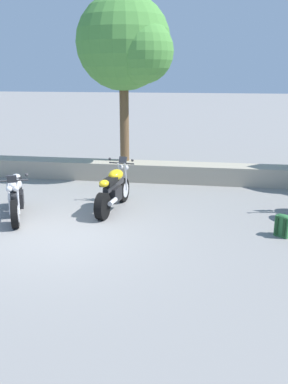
{
  "coord_description": "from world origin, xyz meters",
  "views": [
    {
      "loc": [
        3.06,
        -7.83,
        3.26
      ],
      "look_at": [
        1.6,
        1.2,
        0.65
      ],
      "focal_mm": 39.64,
      "sensor_mm": 36.0,
      "label": 1
    }
  ],
  "objects_px": {
    "rider_backpack": "(283,225)",
    "leafy_tree_mid_left": "(127,45)",
    "motorcycle_silver_near_left": "(16,197)",
    "motorcycle_yellow_centre": "(114,190)"
  },
  "relations": [
    {
      "from": "rider_backpack",
      "to": "motorcycle_yellow_centre",
      "type": "bearing_deg",
      "value": 163.04
    },
    {
      "from": "rider_backpack",
      "to": "motorcycle_silver_near_left",
      "type": "bearing_deg",
      "value": 177.67
    },
    {
      "from": "motorcycle_yellow_centre",
      "to": "motorcycle_silver_near_left",
      "type": "bearing_deg",
      "value": -156.12
    },
    {
      "from": "motorcycle_yellow_centre",
      "to": "leafy_tree_mid_left",
      "type": "xyz_separation_m",
      "value": [
        -0.27,
        3.17,
        3.52
      ]
    },
    {
      "from": "leafy_tree_mid_left",
      "to": "rider_backpack",
      "type": "bearing_deg",
      "value": -46.73
    },
    {
      "from": "motorcycle_silver_near_left",
      "to": "leafy_tree_mid_left",
      "type": "xyz_separation_m",
      "value": [
        1.82,
        4.1,
        3.52
      ]
    },
    {
      "from": "motorcycle_yellow_centre",
      "to": "leafy_tree_mid_left",
      "type": "bearing_deg",
      "value": 94.78
    },
    {
      "from": "rider_backpack",
      "to": "leafy_tree_mid_left",
      "type": "height_order",
      "value": "leafy_tree_mid_left"
    },
    {
      "from": "leafy_tree_mid_left",
      "to": "motorcycle_silver_near_left",
      "type": "bearing_deg",
      "value": -113.96
    },
    {
      "from": "leafy_tree_mid_left",
      "to": "motorcycle_yellow_centre",
      "type": "bearing_deg",
      "value": -85.22
    }
  ]
}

